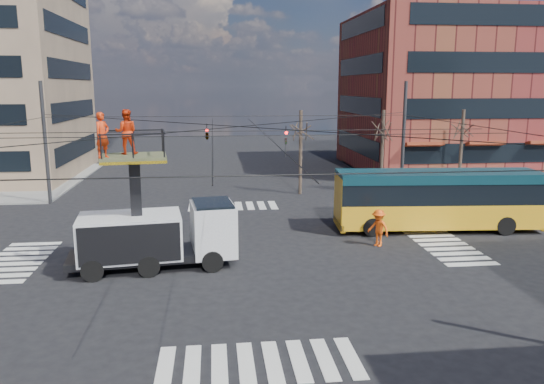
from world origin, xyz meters
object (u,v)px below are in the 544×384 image
(utility_truck, at_px, (156,219))
(worker_ground, at_px, (98,241))
(traffic_cone, at_px, (110,259))
(flagger, at_px, (378,228))
(city_bus, at_px, (438,199))

(utility_truck, bearing_deg, worker_ground, 155.31)
(traffic_cone, xyz_separation_m, worker_ground, (-0.61, 0.58, 0.66))
(utility_truck, distance_m, flagger, 10.61)
(city_bus, xyz_separation_m, worker_ground, (-17.09, -3.62, -0.73))
(worker_ground, bearing_deg, traffic_cone, -113.02)
(city_bus, height_order, traffic_cone, city_bus)
(city_bus, bearing_deg, flagger, -143.58)
(utility_truck, xyz_separation_m, flagger, (10.36, 1.90, -1.23))
(utility_truck, distance_m, city_bus, 15.11)
(city_bus, distance_m, traffic_cone, 17.06)
(flagger, bearing_deg, utility_truck, -115.53)
(utility_truck, relative_size, city_bus, 0.66)
(flagger, bearing_deg, worker_ground, -121.32)
(utility_truck, height_order, city_bus, utility_truck)
(city_bus, bearing_deg, utility_truck, -158.68)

